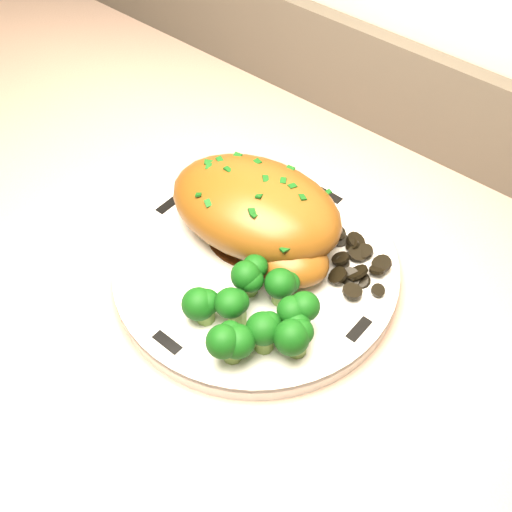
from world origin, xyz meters
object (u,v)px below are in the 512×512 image
Objects in this scene: plate at (256,269)px; chicken_breast at (259,213)px; broccoli_florets at (258,312)px; counter at (7,300)px.

chicken_breast is (-0.02, 0.03, 0.04)m from plate.
chicken_breast is 0.11m from broccoli_florets.
counter reaches higher than plate.
broccoli_florets is (0.61, -0.01, 0.52)m from counter.
chicken_breast is at bearing 128.39° from broccoli_florets.
counter is 0.75m from plate.
broccoli_florets is at bearing -60.10° from chicken_breast.
chicken_breast is 1.79× the size of broccoli_florets.
broccoli_florets reaches higher than plate.
broccoli_florets is (0.05, -0.06, 0.03)m from plate.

